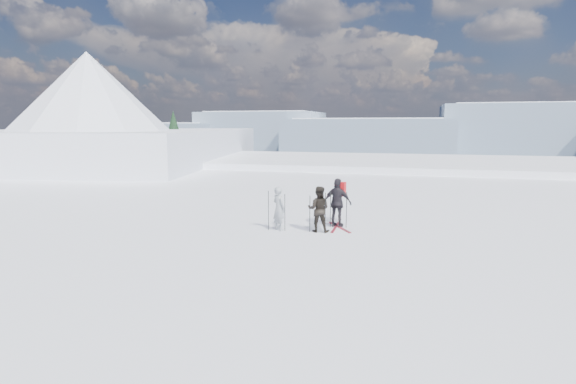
# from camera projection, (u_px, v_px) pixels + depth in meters

# --- Properties ---
(lake_basin) EXTENTS (820.00, 820.00, 71.62)m
(lake_basin) POSITION_uv_depth(u_px,v_px,m) (394.00, 237.00, 40.47)
(lake_basin) COLOR white
(lake_basin) RESTS_ON ground
(far_mountain_range) EXTENTS (770.00, 110.00, 53.00)m
(far_mountain_range) POSITION_uv_depth(u_px,v_px,m) (441.00, 135.00, 438.06)
(far_mountain_range) COLOR slate
(far_mountain_range) RESTS_ON ground
(near_ridge) EXTENTS (31.37, 35.68, 25.62)m
(near_ridge) POSITION_uv_depth(u_px,v_px,m) (130.00, 194.00, 46.15)
(near_ridge) COLOR white
(near_ridge) RESTS_ON ground
(skier_grey) EXTENTS (0.65, 0.61, 1.50)m
(skier_grey) POSITION_uv_depth(u_px,v_px,m) (279.00, 208.00, 15.20)
(skier_grey) COLOR gray
(skier_grey) RESTS_ON ground
(skier_dark) EXTENTS (0.78, 0.63, 1.54)m
(skier_dark) POSITION_uv_depth(u_px,v_px,m) (319.00, 209.00, 14.96)
(skier_dark) COLOR black
(skier_dark) RESTS_ON ground
(skier_pack) EXTENTS (1.07, 0.61, 1.72)m
(skier_pack) POSITION_uv_depth(u_px,v_px,m) (338.00, 203.00, 15.67)
(skier_pack) COLOR black
(skier_pack) RESTS_ON ground
(backpack) EXTENTS (0.40, 0.27, 0.49)m
(backpack) POSITION_uv_depth(u_px,v_px,m) (341.00, 171.00, 15.72)
(backpack) COLOR red
(backpack) RESTS_ON skier_pack
(ski_poles) EXTENTS (2.53, 1.10, 1.36)m
(ski_poles) POSITION_uv_depth(u_px,v_px,m) (311.00, 211.00, 15.23)
(ski_poles) COLOR black
(ski_poles) RESTS_ON ground
(skis_loose) EXTENTS (1.00, 1.70, 0.03)m
(skis_loose) POSITION_uv_depth(u_px,v_px,m) (338.00, 227.00, 15.67)
(skis_loose) COLOR black
(skis_loose) RESTS_ON ground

